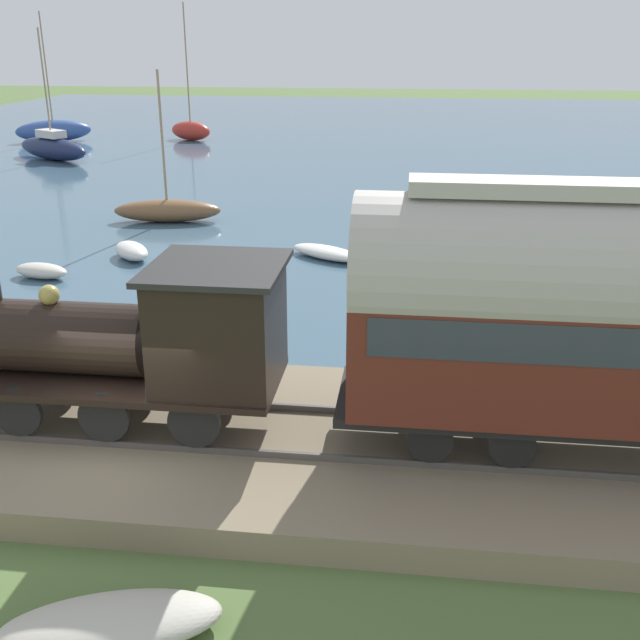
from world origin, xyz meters
The scene contains 13 objects.
ground_plane centered at (0.00, 0.00, 0.00)m, with size 200.00×200.00×0.00m, color #516B38.
harbor_water centered at (43.83, 0.00, 0.00)m, with size 80.00×80.00×0.01m.
rail_embankment centered at (0.63, 0.00, 0.25)m, with size 5.80×56.00×0.63m.
steam_locomotive centered at (0.63, -0.05, 2.26)m, with size 2.30×6.31×3.24m.
sailboat_red centered at (42.76, 11.44, 0.73)m, with size 2.64×3.63×9.24m.
sailboat_brown centered at (18.08, 5.26, 0.49)m, with size 1.88×4.47×5.93m.
sailboat_blue centered at (40.84, 20.91, 0.78)m, with size 3.90×5.24×8.65m.
sailboat_navy centered at (32.89, 17.21, 0.74)m, with size 4.56×6.20×7.55m.
rowboat_off_pier centered at (13.50, -1.81, 0.21)m, with size 2.33×2.94×0.41m.
rowboat_near_shore centered at (10.23, 6.84, 0.24)m, with size 1.19×1.95×0.47m.
rowboat_far_out centered at (12.36, -5.02, 0.27)m, with size 1.71×2.09×0.53m.
rowboat_mid_harbor centered at (12.66, 4.80, 0.28)m, with size 2.10×1.95×0.55m.
beached_dinghy centered at (-3.93, -1.05, 0.22)m, with size 1.88×3.00×0.44m.
Camera 1 is at (-10.99, -4.58, 7.17)m, focal length 42.00 mm.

